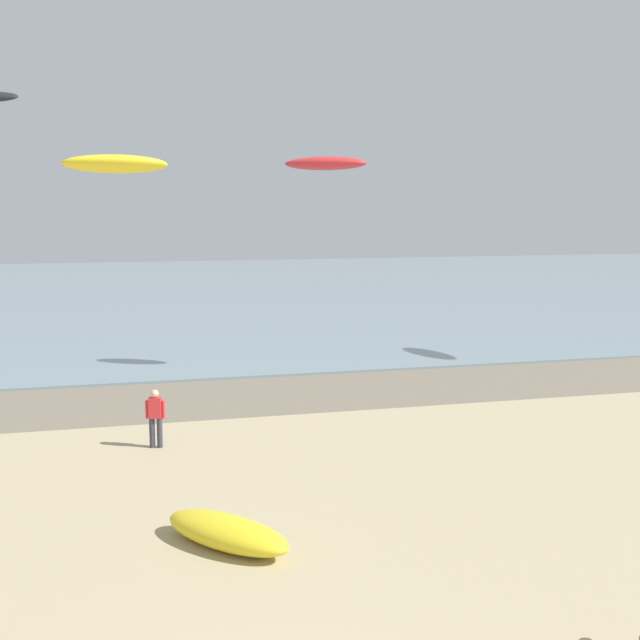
% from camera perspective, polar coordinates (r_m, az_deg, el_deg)
% --- Properties ---
extents(wet_sand_strip, '(120.00, 5.92, 0.01)m').
position_cam_1_polar(wet_sand_strip, '(28.80, -11.03, -5.79)').
color(wet_sand_strip, '#7A6D59').
rests_on(wet_sand_strip, ground).
extents(sea, '(160.00, 70.00, 0.10)m').
position_cam_1_polar(sea, '(66.26, -12.86, 2.07)').
color(sea, gray).
rests_on(sea, ground).
extents(person_far_down_beach, '(0.55, 0.30, 1.71)m').
position_cam_1_polar(person_far_down_beach, '(23.21, -11.89, -6.90)').
color(person_far_down_beach, '#383842').
rests_on(person_far_down_beach, ground).
extents(grounded_kite, '(2.87, 3.04, 0.62)m').
position_cam_1_polar(grounded_kite, '(16.69, -6.79, -15.09)').
color(grounded_kite, yellow).
rests_on(grounded_kite, ground).
extents(kite_aloft_4, '(3.49, 2.52, 0.56)m').
position_cam_1_polar(kite_aloft_4, '(32.00, 0.39, 11.33)').
color(kite_aloft_4, red).
extents(kite_aloft_7, '(2.57, 1.12, 0.59)m').
position_cam_1_polar(kite_aloft_7, '(19.80, -14.66, 10.93)').
color(kite_aloft_7, yellow).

